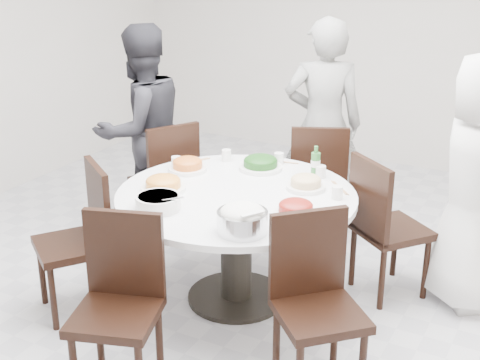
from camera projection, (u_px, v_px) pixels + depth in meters
The scene contains 22 objects.
floor at pixel (273, 295), 4.45m from camera, with size 6.00×6.00×0.01m, color silver.
wall_back at pixel (411, 27), 6.42m from camera, with size 6.00×0.01×2.80m, color silver.
dining_table at pixel (236, 247), 4.28m from camera, with size 1.50×1.50×0.75m, color white.
chair_ne at pixel (392, 227), 4.33m from camera, with size 0.42×0.42×0.95m, color black.
chair_n at pixel (317, 180), 5.13m from camera, with size 0.42×0.42×0.95m, color black.
chair_nw at pixel (163, 179), 5.15m from camera, with size 0.42×0.42×0.95m, color black.
chair_sw at pixel (71, 242), 4.12m from camera, with size 0.42×0.42×0.95m, color black.
chair_s at pixel (115, 312), 3.37m from camera, with size 0.42×0.42×0.95m, color black.
chair_se at pixel (320, 311), 3.39m from camera, with size 0.42×0.42×0.95m, color black.
diner_right at pixel (477, 183), 4.12m from camera, with size 0.80×0.52×1.63m, color white.
diner_middle at pixel (323, 125), 5.24m from camera, with size 0.61×0.40×1.68m, color black.
diner_left at pixel (142, 130), 5.18m from camera, with size 0.80×0.62×1.64m, color black.
dish_greens at pixel (261, 164), 4.54m from camera, with size 0.30×0.30×0.08m, color white.
dish_pale at pixel (306, 184), 4.20m from camera, with size 0.25×0.25×0.07m, color white.
dish_orange at pixel (188, 166), 4.51m from camera, with size 0.26×0.26×0.07m, color white.
dish_redbrown at pixel (296, 210), 3.81m from camera, with size 0.25×0.25×0.06m, color white.
dish_tofu at pixel (163, 185), 4.18m from camera, with size 0.28×0.28×0.07m, color white.
rice_bowl at pixel (242, 222), 3.60m from camera, with size 0.28×0.28×0.12m, color silver.
soup_bowl at pixel (158, 202), 3.90m from camera, with size 0.27×0.27×0.08m, color white.
beverage_bottle at pixel (316, 161), 4.39m from camera, with size 0.06×0.06×0.21m, color #2A6B2C.
tea_cups at pixel (277, 156), 4.68m from camera, with size 0.07×0.07×0.08m, color white.
chopsticks at pixel (284, 164), 4.64m from camera, with size 0.24×0.04×0.01m, color tan, non-canonical shape.
Camera 1 is at (1.65, -3.52, 2.30)m, focal length 50.00 mm.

